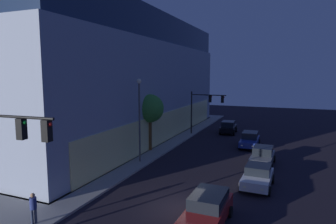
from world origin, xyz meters
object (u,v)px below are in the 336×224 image
car_red (207,210)px  modern_building (86,78)px  street_lamp_sidewalk (139,110)px  sidewalk_tree (150,109)px  car_grey (262,156)px  car_black (228,127)px  pedestrian_waiting (33,206)px  traffic_light_near_corner (10,152)px  car_blue (250,139)px  traffic_light_far_corner (205,104)px  car_white (258,176)px

car_red → modern_building: bearing=50.0°
street_lamp_sidewalk → sidewalk_tree: 4.26m
car_grey → car_black: car_black is taller
car_grey → car_black: bearing=23.1°
sidewalk_tree → pedestrian_waiting: size_ratio=3.45×
car_red → traffic_light_near_corner: bearing=129.1°
pedestrian_waiting → car_red: bearing=-66.8°
pedestrian_waiting → modern_building: bearing=31.3°
car_grey → car_blue: (6.31, 1.89, 0.04)m
car_blue → car_grey: bearing=-163.4°
pedestrian_waiting → car_blue: size_ratio=0.36×
modern_building → traffic_light_far_corner: size_ratio=7.07×
street_lamp_sidewalk → pedestrian_waiting: 12.90m
traffic_light_near_corner → modern_building: bearing=31.2°
modern_building → car_red: (-18.49, -22.01, -6.67)m
modern_building → car_red: size_ratio=8.34×
traffic_light_far_corner → car_blue: size_ratio=1.21×
traffic_light_near_corner → street_lamp_sidewalk: street_lamp_sidewalk is taller
car_white → car_black: 19.61m
sidewalk_tree → car_grey: bearing=-91.8°
street_lamp_sidewalk → pedestrian_waiting: street_lamp_sidewalk is taller
car_white → car_red: bearing=163.7°
traffic_light_near_corner → car_black: (31.38, -3.51, -3.94)m
traffic_light_near_corner → street_lamp_sidewalk: bearing=5.4°
car_grey → sidewalk_tree: bearing=88.2°
pedestrian_waiting → car_red: 9.32m
pedestrian_waiting → car_black: (29.16, -4.83, -0.30)m
sidewalk_tree → car_black: (12.70, -5.84, -3.65)m
pedestrian_waiting → car_grey: 19.17m
street_lamp_sidewalk → car_red: bearing=-135.1°
traffic_light_far_corner → pedestrian_waiting: 26.71m
car_black → car_blue: bearing=-151.4°
sidewalk_tree → car_black: sidewalk_tree is taller
modern_building → car_blue: (0.25, -21.96, -6.71)m
street_lamp_sidewalk → car_blue: (10.07, -8.58, -4.10)m
street_lamp_sidewalk → pedestrian_waiting: size_ratio=4.42×
sidewalk_tree → car_blue: sidewalk_tree is taller
car_grey → car_blue: car_blue is taller
modern_building → car_black: (7.01, -18.27, -6.68)m
pedestrian_waiting → car_white: 14.81m
traffic_light_near_corner → pedestrian_waiting: traffic_light_near_corner is taller
car_grey → car_blue: size_ratio=0.93×
street_lamp_sidewalk → pedestrian_waiting: bearing=-179.7°
street_lamp_sidewalk → car_grey: size_ratio=1.73×
car_red → car_grey: 12.57m
modern_building → car_grey: bearing=-104.3°
modern_building → traffic_light_near_corner: (-24.38, -14.76, -2.74)m
traffic_light_near_corner → traffic_light_far_corner: traffic_light_near_corner is taller
street_lamp_sidewalk → car_red: street_lamp_sidewalk is taller
modern_building → sidewalk_tree: modern_building is taller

